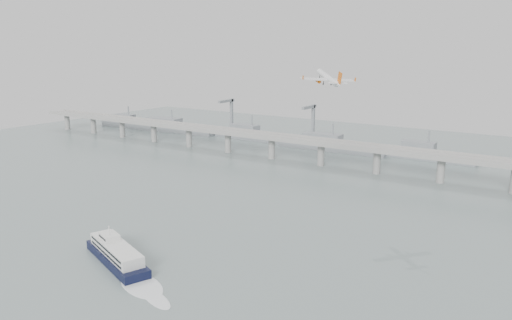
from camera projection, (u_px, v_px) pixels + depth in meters
The scene contains 5 objects.
ground at pixel (196, 249), 252.46m from camera, with size 900.00×900.00×0.00m, color slate.
bridge at pixel (353, 149), 411.12m from camera, with size 800.00×22.00×23.90m.
distant_fleet at pixel (245, 134), 550.19m from camera, with size 453.00×60.90×40.00m.
ferry at pixel (117, 254), 235.89m from camera, with size 81.41×36.93×15.99m.
airliner at pixel (328, 78), 285.08m from camera, with size 29.71×28.10×10.60m.
Camera 1 is at (157.17, -179.04, 99.80)m, focal length 35.00 mm.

